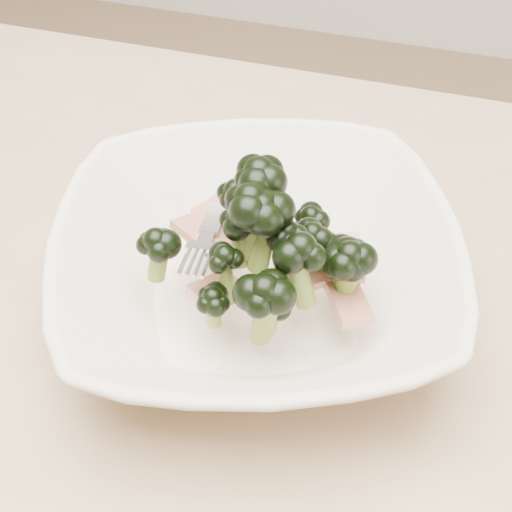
% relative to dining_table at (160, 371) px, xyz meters
% --- Properties ---
extents(dining_table, '(1.20, 0.80, 0.75)m').
position_rel_dining_table_xyz_m(dining_table, '(0.00, 0.00, 0.00)').
color(dining_table, tan).
rests_on(dining_table, ground).
extents(broccoli_dish, '(0.40, 0.40, 0.14)m').
position_rel_dining_table_xyz_m(broccoli_dish, '(0.09, 0.02, 0.14)').
color(broccoli_dish, beige).
rests_on(broccoli_dish, dining_table).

